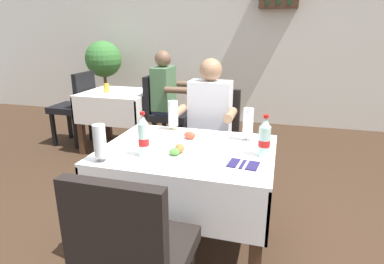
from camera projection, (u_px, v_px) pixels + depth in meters
ground_plane at (205, 256)px, 2.19m from camera, size 11.00×11.00×0.00m
back_wall at (259, 25)px, 4.94m from camera, size 11.00×0.12×3.12m
main_dining_table at (188, 172)px, 2.14m from camera, size 1.11×0.86×0.74m
chair_far_diner_seat at (213, 137)px, 2.90m from camera, size 0.44×0.50×0.97m
chair_near_camera_side at (135, 253)px, 1.39m from camera, size 0.44×0.50×0.97m
seated_diner_far at (208, 123)px, 2.75m from camera, size 0.50×0.46×1.26m
plate_near_camera at (180, 153)px, 1.95m from camera, size 0.22×0.22×0.06m
plate_far_diner at (191, 137)px, 2.24m from camera, size 0.22×0.22×0.07m
beer_glass_left at (100, 143)px, 1.83m from camera, size 0.07×0.07×0.23m
beer_glass_middle at (248, 124)px, 2.19m from camera, size 0.07×0.07×0.23m
beer_glass_right at (173, 116)px, 2.43m from camera, size 0.08×0.08×0.23m
cola_bottle_primary at (143, 137)px, 1.92m from camera, size 0.07×0.07×0.28m
cola_bottle_secondary at (264, 138)px, 1.92m from camera, size 0.07×0.07×0.26m
napkin_cutlery_set at (243, 164)px, 1.82m from camera, size 0.18×0.19×0.01m
background_dining_table at (119, 107)px, 4.04m from camera, size 0.83×0.76×0.74m
background_chair_left at (76, 104)px, 4.20m from camera, size 0.50×0.44×0.97m
background_chair_right at (165, 110)px, 3.87m from camera, size 0.50×0.44×0.97m
background_patron at (168, 97)px, 3.81m from camera, size 0.46×0.50×1.26m
background_table_tumbler at (107, 88)px, 3.93m from camera, size 0.06×0.06×0.11m
potted_plant_corner at (104, 65)px, 5.21m from camera, size 0.58×0.58×1.32m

